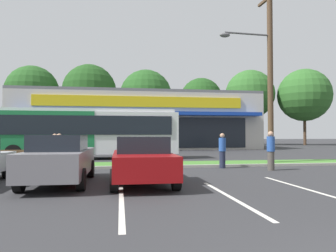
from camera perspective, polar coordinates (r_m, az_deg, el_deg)
grass_median at (r=16.67m, az=2.78°, el=-6.83°), size 56.00×2.20×0.12m
curb_lip at (r=15.48m, az=3.68°, el=-7.23°), size 56.00×0.24×0.12m
parking_stripe_0 at (r=7.63m, az=-8.36°, el=-13.43°), size 0.12×4.80×0.01m
parking_stripe_1 at (r=8.34m, az=11.14°, el=-12.40°), size 0.12×4.80×0.01m
parking_stripe_2 at (r=10.31m, az=23.11°, el=-10.22°), size 0.12×4.80×0.01m
storefront_building at (r=39.15m, az=-5.52°, el=0.73°), size 26.61×14.89×6.38m
tree_left at (r=50.57m, az=-23.22°, el=5.62°), size 7.66×7.66×11.70m
tree_mid_left at (r=49.24m, az=-13.95°, el=6.12°), size 7.96×7.96×12.17m
tree_mid at (r=49.85m, az=-4.01°, el=5.45°), size 8.09×8.09×11.78m
tree_mid_right at (r=49.87m, az=5.98°, el=4.82°), size 6.56×6.56×10.47m
tree_right at (r=53.32m, az=14.51°, el=5.53°), size 7.87×7.87×12.13m
tree_far_right at (r=54.52m, az=23.31°, el=5.11°), size 8.22×8.22×11.98m
utility_pole at (r=18.16m, az=17.49°, el=9.90°), size 3.03×2.40×9.67m
city_bus at (r=21.48m, az=-14.39°, el=-1.07°), size 11.90×2.71×3.25m
bus_stop_bench at (r=14.92m, az=-26.61°, el=-5.55°), size 1.60×0.45×0.95m
car_3 at (r=10.23m, az=-4.64°, el=-6.09°), size 1.95×4.12×1.51m
car_5 at (r=10.78m, az=-18.77°, el=-5.60°), size 1.86×4.73×1.57m
pedestrian_near_bench at (r=15.31m, az=9.74°, el=-4.37°), size 0.33×0.33×1.66m
pedestrian_by_pole at (r=15.07m, az=-19.71°, el=-4.39°), size 0.33×0.33×1.63m
pedestrian_mid at (r=13.91m, az=-19.04°, el=-4.63°), size 0.33×0.33×1.63m
pedestrian_far at (r=14.84m, az=18.00°, el=-4.24°), size 0.35×0.35×1.74m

